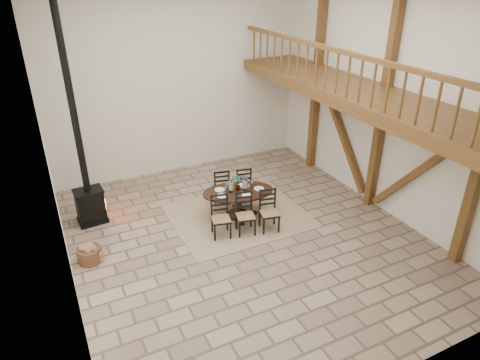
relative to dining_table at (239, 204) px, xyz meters
name	(u,v)px	position (x,y,z in m)	size (l,w,h in m)	color
ground	(246,238)	(-0.21, -0.78, -0.38)	(8.00, 8.00, 0.00)	tan
room_shell	(302,93)	(0.98, -0.78, 2.64)	(7.02, 8.02, 5.01)	silver
rug	(238,216)	(0.02, 0.09, -0.37)	(3.00, 2.50, 0.02)	#9E8665
dining_table	(239,204)	(0.00, 0.00, 0.00)	(1.82, 2.02, 1.04)	black
wood_stove	(85,177)	(-3.05, 1.36, 0.76)	(0.66, 0.53, 5.00)	black
log_basket	(90,254)	(-3.34, -0.13, -0.21)	(0.46, 0.46, 0.38)	brown
log_stack	(93,254)	(-3.28, -0.10, -0.26)	(0.41, 0.42, 0.24)	tan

